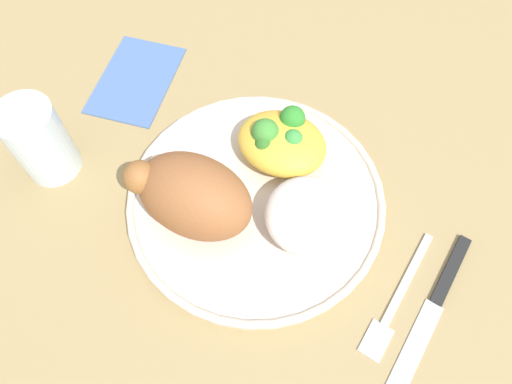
{
  "coord_description": "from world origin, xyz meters",
  "views": [
    {
      "loc": [
        -0.1,
        0.21,
        0.46
      ],
      "look_at": [
        0.0,
        0.0,
        0.03
      ],
      "focal_mm": 33.94,
      "sensor_mm": 36.0,
      "label": 1
    }
  ],
  "objects_px": {
    "plate": "(256,200)",
    "fork": "(397,300)",
    "mac_cheese_with_broccoli": "(282,141)",
    "water_glass": "(39,141)",
    "napkin": "(136,79)",
    "roasted_chicken": "(192,195)",
    "rice_pile": "(310,216)",
    "knife": "(436,302)"
  },
  "relations": [
    {
      "from": "napkin",
      "to": "roasted_chicken",
      "type": "bearing_deg",
      "value": 141.23
    },
    {
      "from": "mac_cheese_with_broccoli",
      "to": "napkin",
      "type": "bearing_deg",
      "value": -6.75
    },
    {
      "from": "roasted_chicken",
      "to": "knife",
      "type": "xyz_separation_m",
      "value": [
        -0.25,
        -0.03,
        -0.05
      ]
    },
    {
      "from": "knife",
      "to": "mac_cheese_with_broccoli",
      "type": "bearing_deg",
      "value": -21.91
    },
    {
      "from": "roasted_chicken",
      "to": "fork",
      "type": "relative_size",
      "value": 0.87
    },
    {
      "from": "plate",
      "to": "fork",
      "type": "height_order",
      "value": "plate"
    },
    {
      "from": "mac_cheese_with_broccoli",
      "to": "water_glass",
      "type": "xyz_separation_m",
      "value": [
        0.22,
        0.12,
        0.01
      ]
    },
    {
      "from": "plate",
      "to": "fork",
      "type": "distance_m",
      "value": 0.17
    },
    {
      "from": "plate",
      "to": "napkin",
      "type": "height_order",
      "value": "plate"
    },
    {
      "from": "fork",
      "to": "water_glass",
      "type": "xyz_separation_m",
      "value": [
        0.39,
        0.02,
        0.04
      ]
    },
    {
      "from": "mac_cheese_with_broccoli",
      "to": "fork",
      "type": "relative_size",
      "value": 0.68
    },
    {
      "from": "mac_cheese_with_broccoli",
      "to": "water_glass",
      "type": "bearing_deg",
      "value": 28.11
    },
    {
      "from": "plate",
      "to": "rice_pile",
      "type": "bearing_deg",
      "value": 173.55
    },
    {
      "from": "plate",
      "to": "fork",
      "type": "bearing_deg",
      "value": 168.62
    },
    {
      "from": "rice_pile",
      "to": "mac_cheese_with_broccoli",
      "type": "relative_size",
      "value": 0.91
    },
    {
      "from": "plate",
      "to": "roasted_chicken",
      "type": "distance_m",
      "value": 0.08
    },
    {
      "from": "plate",
      "to": "napkin",
      "type": "distance_m",
      "value": 0.23
    },
    {
      "from": "roasted_chicken",
      "to": "water_glass",
      "type": "distance_m",
      "value": 0.18
    },
    {
      "from": "plate",
      "to": "mac_cheese_with_broccoli",
      "type": "height_order",
      "value": "mac_cheese_with_broccoli"
    },
    {
      "from": "plate",
      "to": "water_glass",
      "type": "xyz_separation_m",
      "value": [
        0.22,
        0.06,
        0.04
      ]
    },
    {
      "from": "water_glass",
      "to": "napkin",
      "type": "relative_size",
      "value": 0.71
    },
    {
      "from": "mac_cheese_with_broccoli",
      "to": "water_glass",
      "type": "relative_size",
      "value": 1.05
    },
    {
      "from": "fork",
      "to": "napkin",
      "type": "height_order",
      "value": "fork"
    },
    {
      "from": "plate",
      "to": "roasted_chicken",
      "type": "height_order",
      "value": "roasted_chicken"
    },
    {
      "from": "plate",
      "to": "knife",
      "type": "height_order",
      "value": "plate"
    },
    {
      "from": "knife",
      "to": "plate",
      "type": "bearing_deg",
      "value": -5.34
    },
    {
      "from": "mac_cheese_with_broccoli",
      "to": "napkin",
      "type": "relative_size",
      "value": 0.75
    },
    {
      "from": "rice_pile",
      "to": "napkin",
      "type": "height_order",
      "value": "rice_pile"
    },
    {
      "from": "knife",
      "to": "water_glass",
      "type": "height_order",
      "value": "water_glass"
    },
    {
      "from": "roasted_chicken",
      "to": "rice_pile",
      "type": "xyz_separation_m",
      "value": [
        -0.11,
        -0.04,
        -0.02
      ]
    },
    {
      "from": "water_glass",
      "to": "napkin",
      "type": "distance_m",
      "value": 0.15
    },
    {
      "from": "water_glass",
      "to": "fork",
      "type": "bearing_deg",
      "value": -176.73
    },
    {
      "from": "plate",
      "to": "mac_cheese_with_broccoli",
      "type": "bearing_deg",
      "value": -89.88
    },
    {
      "from": "roasted_chicken",
      "to": "napkin",
      "type": "height_order",
      "value": "roasted_chicken"
    },
    {
      "from": "mac_cheese_with_broccoli",
      "to": "napkin",
      "type": "xyz_separation_m",
      "value": [
        0.21,
        -0.02,
        -0.03
      ]
    },
    {
      "from": "napkin",
      "to": "plate",
      "type": "bearing_deg",
      "value": 157.38
    },
    {
      "from": "rice_pile",
      "to": "knife",
      "type": "xyz_separation_m",
      "value": [
        -0.14,
        0.01,
        -0.04
      ]
    },
    {
      "from": "water_glass",
      "to": "napkin",
      "type": "xyz_separation_m",
      "value": [
        -0.01,
        -0.14,
        -0.04
      ]
    },
    {
      "from": "roasted_chicken",
      "to": "water_glass",
      "type": "xyz_separation_m",
      "value": [
        0.18,
        0.01,
        -0.01
      ]
    },
    {
      "from": "mac_cheese_with_broccoli",
      "to": "knife",
      "type": "xyz_separation_m",
      "value": [
        -0.2,
        0.08,
        -0.03
      ]
    },
    {
      "from": "rice_pile",
      "to": "napkin",
      "type": "relative_size",
      "value": 0.68
    },
    {
      "from": "knife",
      "to": "napkin",
      "type": "height_order",
      "value": "knife"
    }
  ]
}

